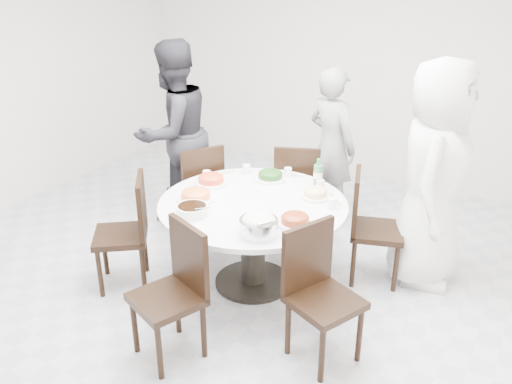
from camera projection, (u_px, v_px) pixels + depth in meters
The scene contains 22 objects.
floor at pixel (233, 293), 4.44m from camera, with size 6.00×6.00×0.01m, color #B9B9BF.
wall_back at pixel (367, 62), 6.26m from camera, with size 6.00×0.01×2.80m, color silver.
dining_table at pixel (253, 244), 4.43m from camera, with size 1.50×1.50×0.75m, color white.
chair_ne at pixel (377, 228), 4.46m from camera, with size 0.42×0.42×0.95m, color black.
chair_n at pixel (297, 188), 5.22m from camera, with size 0.42×0.42×0.95m, color black.
chair_nw at pixel (196, 190), 5.18m from camera, with size 0.42×0.42×0.95m, color black.
chair_sw at pixel (120, 233), 4.39m from camera, with size 0.42×0.42×0.95m, color black.
chair_s at pixel (166, 296), 3.58m from camera, with size 0.42×0.42×0.95m, color black.
chair_se at pixel (325, 299), 3.55m from camera, with size 0.42×0.42×0.95m, color black.
diner_right at pixel (433, 175), 4.30m from camera, with size 0.91×0.59×1.87m, color white.
diner_middle at pixel (331, 147), 5.38m from camera, with size 0.58×0.38×1.58m, color black.
diner_left at pixel (174, 133), 5.38m from camera, with size 0.89×0.69×1.83m, color black.
dish_greens at pixel (270, 176), 4.68m from camera, with size 0.26×0.26×0.07m, color white.
dish_pale at pixel (315, 194), 4.34m from camera, with size 0.24×0.24×0.06m, color white.
dish_orange at pixel (211, 180), 4.60m from camera, with size 0.28×0.28×0.07m, color white.
dish_redbrown at pixel (295, 221), 3.90m from camera, with size 0.26×0.26×0.07m, color white.
dish_tofu at pixel (196, 196), 4.29m from camera, with size 0.30×0.30×0.08m, color white.
rice_bowl at pixel (259, 227), 3.77m from camera, with size 0.27×0.27×0.12m, color silver.
soup_bowl at pixel (192, 210), 4.06m from camera, with size 0.24×0.24×0.07m, color white.
beverage_bottle at pixel (318, 173), 4.51m from camera, with size 0.07×0.07×0.25m, color #317C42.
tea_cups at pixel (291, 173), 4.74m from camera, with size 0.07×0.07×0.08m, color white.
chopsticks at pixel (288, 175), 4.78m from camera, with size 0.24×0.04×0.01m, color tan, non-canonical shape.
Camera 1 is at (2.00, -3.15, 2.55)m, focal length 38.00 mm.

